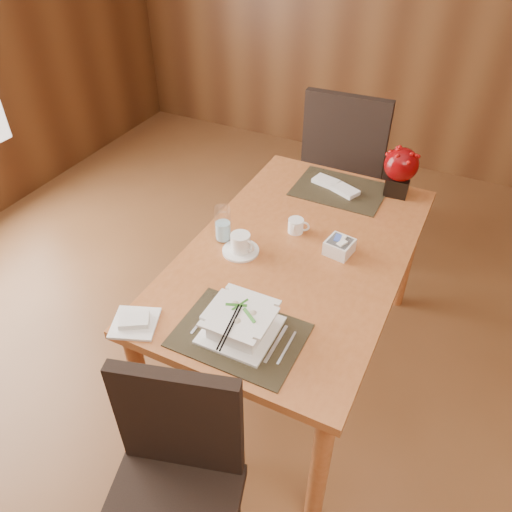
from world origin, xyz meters
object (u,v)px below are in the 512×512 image
at_px(soup_setting, 240,323).
at_px(near_chair, 173,481).
at_px(water_glass, 223,224).
at_px(creamer_jug, 296,226).
at_px(dining_table, 297,267).
at_px(berry_decor, 401,169).
at_px(coffee_cup, 241,245).
at_px(sugar_caddy, 339,247).
at_px(far_chair, 346,163).
at_px(bread_plate, 135,323).

height_order(soup_setting, near_chair, near_chair).
xyz_separation_m(water_glass, creamer_jug, (0.27, 0.20, -0.05)).
bearing_deg(dining_table, water_glass, -167.08).
distance_m(water_glass, near_chair, 1.04).
bearing_deg(berry_decor, coffee_cup, -122.21).
bearing_deg(near_chair, water_glass, 93.32).
bearing_deg(sugar_caddy, far_chair, 105.64).
bearing_deg(far_chair, bread_plate, 79.32).
bearing_deg(sugar_caddy, berry_decor, 80.22).
bearing_deg(sugar_caddy, near_chair, -98.61).
bearing_deg(coffee_cup, dining_table, 28.70).
height_order(creamer_jug, berry_decor, berry_decor).
distance_m(soup_setting, coffee_cup, 0.47).
relative_size(dining_table, creamer_jug, 16.50).
bearing_deg(berry_decor, near_chair, -99.02).
xyz_separation_m(berry_decor, far_chair, (-0.39, 0.44, -0.28)).
distance_m(coffee_cup, water_glass, 0.13).
xyz_separation_m(coffee_cup, water_glass, (-0.11, 0.04, 0.04)).
height_order(near_chair, far_chair, far_chair).
bearing_deg(creamer_jug, sugar_caddy, -27.01).
relative_size(water_glass, sugar_caddy, 1.55).
bearing_deg(creamer_jug, dining_table, -74.24).
xyz_separation_m(dining_table, water_glass, (-0.33, -0.08, 0.18)).
relative_size(coffee_cup, near_chair, 0.17).
bearing_deg(berry_decor, bread_plate, -115.71).
bearing_deg(creamer_jug, soup_setting, -96.93).
bearing_deg(berry_decor, soup_setting, -102.78).
bearing_deg(soup_setting, sugar_caddy, 73.88).
distance_m(coffee_cup, bread_plate, 0.57).
relative_size(water_glass, berry_decor, 0.68).
xyz_separation_m(dining_table, soup_setting, (-0.00, -0.53, 0.15)).
xyz_separation_m(dining_table, far_chair, (-0.12, 1.09, -0.04)).
bearing_deg(coffee_cup, berry_decor, 57.79).
relative_size(berry_decor, bread_plate, 1.53).
distance_m(water_glass, creamer_jug, 0.33).
bearing_deg(sugar_caddy, dining_table, -159.76).
height_order(water_glass, near_chair, near_chair).
relative_size(dining_table, soup_setting, 5.90).
xyz_separation_m(soup_setting, near_chair, (0.00, -0.48, -0.28)).
bearing_deg(near_chair, dining_table, 74.04).
height_order(berry_decor, bread_plate, berry_decor).
height_order(soup_setting, berry_decor, berry_decor).
height_order(dining_table, soup_setting, soup_setting).
height_order(sugar_caddy, berry_decor, berry_decor).
distance_m(coffee_cup, berry_decor, 0.91).
relative_size(coffee_cup, creamer_jug, 1.76).
height_order(soup_setting, bread_plate, soup_setting).
bearing_deg(berry_decor, creamer_jug, -121.88).
bearing_deg(dining_table, creamer_jug, 117.97).
distance_m(coffee_cup, sugar_caddy, 0.42).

